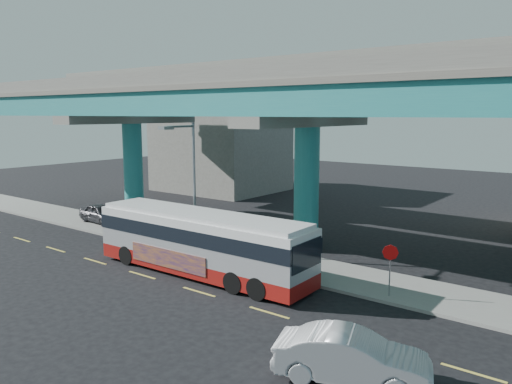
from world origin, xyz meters
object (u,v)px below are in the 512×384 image
Objects in this scene: stop_sign at (390,260)px; street_lamp at (187,170)px; transit_bus at (201,241)px; parked_car at (101,213)px; sedan at (352,357)px.

street_lamp is at bearing -178.26° from stop_sign.
transit_bus reaches higher than parked_car.
parked_car is at bearing 174.55° from stop_sign.
sedan reaches higher than parked_car.
parked_car is (-24.81, 8.70, 0.06)m from sedan.
transit_bus is at bearing -102.30° from parked_car.
street_lamp is (-13.54, 6.52, 4.26)m from sedan.
transit_bus is at bearing 47.01° from sedan.
sedan is at bearing -77.76° from stop_sign.
transit_bus reaches higher than stop_sign.
parked_car is at bearing 163.39° from transit_bus.
stop_sign is at bearing -5.27° from sedan.
parked_car is 12.23m from street_lamp.
street_lamp is 12.17m from stop_sign.
transit_bus is 11.88m from sedan.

